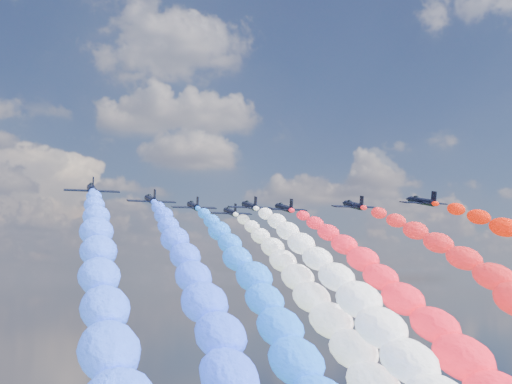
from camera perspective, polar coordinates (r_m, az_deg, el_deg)
name	(u,v)px	position (r m, az deg, el deg)	size (l,w,h in m)	color
jet_0	(92,189)	(123.39, -13.52, 0.25)	(9.47, 12.70, 2.80)	black
trail_0	(102,326)	(70.21, -12.66, -10.81)	(6.72, 100.90, 45.10)	#2E5AFE
jet_1	(151,200)	(137.71, -8.75, -0.63)	(9.47, 12.70, 2.80)	black
trail_1	(197,317)	(85.10, -4.93, -10.30)	(6.72, 100.90, 45.10)	#2B52FF
jet_2	(193,206)	(148.49, -5.23, -1.16)	(9.47, 12.70, 2.80)	black
trail_2	(257,312)	(96.62, 0.12, -9.96)	(6.72, 100.90, 45.10)	blue
jet_3	(250,206)	(147.75, -0.52, -1.16)	(9.47, 12.70, 2.80)	black
trail_3	(345,312)	(97.28, 7.43, -9.88)	(6.72, 100.90, 45.10)	white
jet_4	(230,212)	(161.33, -2.14, -1.67)	(9.47, 12.70, 2.80)	black
trail_4	(305,308)	(110.29, 4.07, -9.60)	(6.72, 100.90, 45.10)	white
jet_5	(284,208)	(152.13, 2.37, -1.33)	(9.47, 12.70, 2.80)	black
trail_5	(394,311)	(102.73, 11.40, -9.66)	(6.72, 100.90, 45.10)	#FB182E
jet_6	(353,205)	(148.03, 8.12, -1.10)	(9.47, 12.70, 2.80)	black
trail_6	(508,312)	(101.38, 20.26, -9.39)	(6.72, 100.90, 45.10)	red
jet_7	(422,201)	(143.12, 13.65, -0.76)	(9.47, 12.70, 2.80)	black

